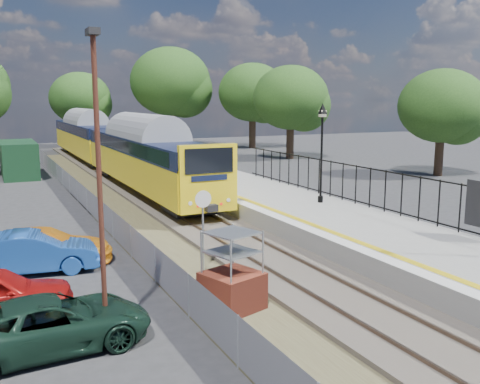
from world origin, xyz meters
TOP-DOWN VIEW (x-y plane):
  - ground at (0.00, 0.00)m, footprint 120.00×120.00m
  - track_bed at (-0.47, 9.67)m, footprint 5.90×80.00m
  - platform at (4.20, 8.00)m, footprint 5.00×70.00m
  - platform_edge at (2.14, 8.00)m, footprint 0.90×70.00m
  - victorian_lamp_north at (5.30, 6.00)m, footprint 0.44×0.44m
  - palisade_fence at (6.55, 2.24)m, footprint 0.12×26.00m
  - wire_fence at (-4.20, 12.00)m, footprint 0.06×52.00m
  - tree_line at (1.40, 42.00)m, footprint 56.80×43.80m
  - train at (0.00, 27.24)m, footprint 2.82×40.83m
  - brick_plinth at (-2.97, -2.04)m, footprint 1.74×1.74m
  - speed_sign at (-2.50, 1.21)m, footprint 0.56×0.10m
  - carpark_lamp at (-6.42, -2.34)m, footprint 0.25×0.50m
  - car_green at (-7.63, -2.37)m, footprint 4.59×2.32m
  - car_blue at (-7.54, 3.69)m, footprint 4.37×2.06m
  - car_yellow at (-7.09, 4.37)m, footprint 4.70×2.39m

SIDE VIEW (x-z plane):
  - ground at x=0.00m, z-range 0.00..0.00m
  - track_bed at x=-0.47m, z-range -0.05..0.24m
  - platform at x=4.20m, z-range 0.00..0.90m
  - wire_fence at x=-4.20m, z-range 0.00..1.20m
  - car_green at x=-7.63m, z-range 0.00..1.24m
  - car_yellow at x=-7.09m, z-range 0.00..1.31m
  - car_blue at x=-7.54m, z-range 0.00..1.38m
  - platform_edge at x=2.14m, z-range 0.90..0.91m
  - brick_plinth at x=-2.97m, z-range -0.04..2.18m
  - palisade_fence at x=6.55m, z-range 0.84..2.84m
  - speed_sign at x=-2.50m, z-range 0.50..3.27m
  - train at x=0.00m, z-range 0.59..4.09m
  - carpark_lamp at x=-6.42m, z-range 0.49..7.66m
  - victorian_lamp_north at x=5.30m, z-range 2.00..6.60m
  - tree_line at x=1.40m, z-range 0.67..12.55m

